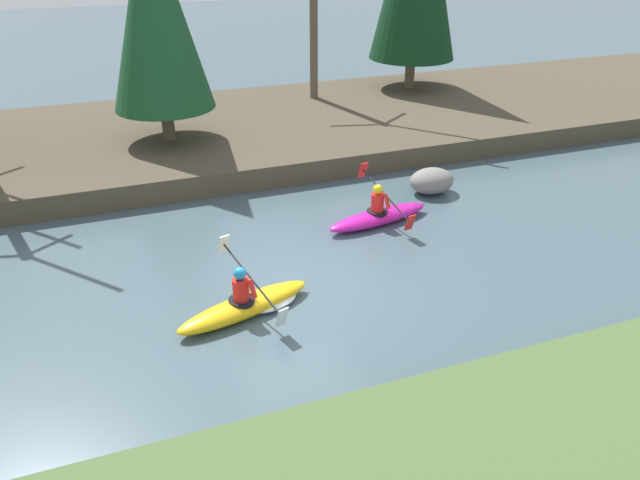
# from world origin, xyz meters

# --- Properties ---
(ground_plane) EXTENTS (90.00, 90.00, 0.00)m
(ground_plane) POSITION_xyz_m (0.00, 0.00, 0.00)
(ground_plane) COLOR #425660
(riverbank_far) EXTENTS (44.00, 8.33, 0.63)m
(riverbank_far) POSITION_xyz_m (0.00, 8.98, 0.31)
(riverbank_far) COLOR #4C4233
(riverbank_far) RESTS_ON ground
(conifer_tree_left) EXTENTS (2.84, 2.84, 6.30)m
(conifer_tree_left) POSITION_xyz_m (-1.26, 8.03, 4.25)
(conifer_tree_left) COLOR brown
(conifer_tree_left) RESTS_ON riverbank_far
(kayaker_lead) EXTENTS (2.79, 2.06, 1.20)m
(kayaker_lead) POSITION_xyz_m (2.69, 1.96, 0.22)
(kayaker_lead) COLOR #C61999
(kayaker_lead) RESTS_ON ground
(kayaker_middle) EXTENTS (2.76, 2.03, 1.20)m
(kayaker_middle) POSITION_xyz_m (-1.12, -0.58, 0.20)
(kayaker_middle) COLOR yellow
(kayaker_middle) RESTS_ON ground
(boulder_midstream) EXTENTS (1.18, 0.92, 0.67)m
(boulder_midstream) POSITION_xyz_m (4.74, 3.14, 0.33)
(boulder_midstream) COLOR gray
(boulder_midstream) RESTS_ON ground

